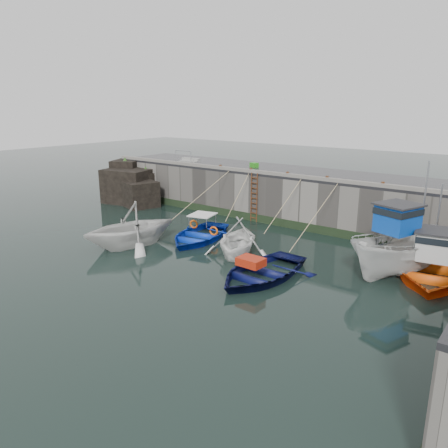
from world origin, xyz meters
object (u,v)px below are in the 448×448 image
Objects in this scene: boat_far_orange at (431,267)px; bollard_a at (221,167)px; ladder at (254,198)px; bollard_c at (287,174)px; boat_near_white at (131,245)px; bollard_d at (327,178)px; boat_far_white at (401,252)px; fish_crate at (254,165)px; bollard_b at (251,170)px; boat_near_blue at (199,239)px; bollard_e at (383,184)px; boat_near_blacktrim at (238,254)px; boat_near_navy at (261,277)px.

bollard_a is at bearing 157.10° from boat_far_orange.
bollard_c reaches higher than ladder.
bollard_d is (7.31, 8.58, 3.30)m from boat_near_white.
boat_far_white reaches higher than fish_crate.
boat_far_white is 14.04m from bollard_a.
fish_crate is at bearing 118.56° from bollard_b.
boat_far_orange is at bearing 35.37° from boat_near_white.
fish_crate is at bearing 162.17° from bollard_d.
boat_near_white is 0.71× the size of boat_far_orange.
boat_near_blue is at bearing -87.97° from bollard_b.
bollard_d is at bearing 180.00° from bollard_e.
bollard_a reaches higher than boat_near_blue.
bollard_d is at bearing 165.19° from boat_far_white.
boat_near_blacktrim is at bearing 38.17° from boat_near_white.
boat_near_blue is 18.23× the size of bollard_b.
boat_far_white is at bearing -165.36° from boat_far_orange.
boat_near_blue is at bearing 143.03° from boat_near_blacktrim.
boat_far_orange is at bearing -26.24° from bollard_d.
boat_far_white is 1.44m from boat_far_orange.
boat_far_orange is (11.81, 2.19, 0.43)m from boat_near_blue.
boat_near_blacktrim is 9.21m from bollard_a.
bollard_c is 5.80m from bollard_e.
bollard_d is at bearing 4.00° from ladder.
boat_near_blacktrim is at bearing -142.06° from boat_far_white.
fish_crate is (-1.62, 2.40, 1.73)m from ladder.
bollard_d is (-5.51, 3.86, 2.28)m from boat_far_white.
bollard_b is at bearing -42.17° from fish_crate.
ladder is 0.62× the size of boat_near_white.
ladder is at bearing 127.96° from boat_near_navy.
boat_near_white is 18.40× the size of bollard_a.
boat_near_blacktrim is 15.07× the size of bollard_d.
bollard_c is at bearing 72.40° from boat_near_blacktrim.
bollard_a and bollard_e have the same top height.
boat_far_orange is at bearing 44.88° from boat_far_white.
bollard_a is (-2.69, 5.49, 3.30)m from boat_near_blue.
ladder is 0.76× the size of boat_near_blacktrim.
boat_near_white is 0.78× the size of boat_far_white.
boat_near_blue is at bearing 158.46° from boat_near_navy.
boat_near_navy is 18.95× the size of bollard_e.
boat_far_orange is 8.01m from bollard_d.
fish_crate reaches higher than ladder.
boat_near_blue is 10.49m from bollard_e.
bollard_a is 1.00× the size of bollard_d.
boat_far_white is at bearing -16.16° from bollard_a.
boat_near_blacktrim is at bearing -129.14° from bollard_e.
ladder is 10.91m from boat_far_white.
boat_near_blacktrim is (2.94, -5.88, -1.59)m from ladder.
boat_near_blacktrim is 8.67m from bollard_e.
bollard_c is at bearing 150.38° from boat_far_orange.
bollard_b is 8.50m from bollard_e.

